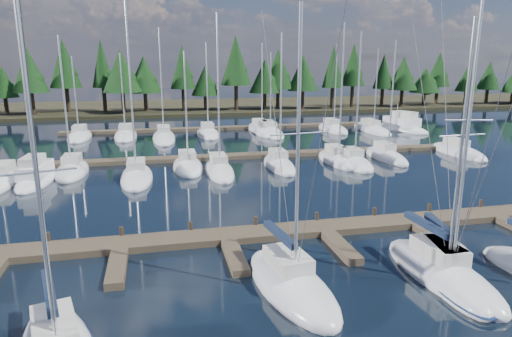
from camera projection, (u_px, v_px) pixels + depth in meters
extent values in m
plane|color=black|center=(273.00, 181.00, 39.62)|extent=(260.00, 260.00, 0.00)
cube|color=#2D2A19|center=(202.00, 107.00, 96.47)|extent=(220.00, 30.00, 0.60)
cube|color=#4E4230|center=(322.00, 228.00, 28.19)|extent=(44.00, 2.00, 0.40)
cube|color=#4E4230|center=(117.00, 268.00, 22.84)|extent=(0.90, 4.00, 0.40)
cube|color=#4E4230|center=(235.00, 257.00, 24.09)|extent=(0.90, 4.00, 0.40)
cube|color=#4E4230|center=(341.00, 247.00, 25.35)|extent=(0.90, 4.00, 0.40)
cube|color=#4E4230|center=(437.00, 238.00, 26.60)|extent=(0.90, 4.00, 0.40)
cylinder|color=#2F241A|center=(48.00, 240.00, 25.73)|extent=(0.26, 0.26, 0.90)
cylinder|color=#2F241A|center=(122.00, 234.00, 26.57)|extent=(0.26, 0.26, 0.90)
cylinder|color=#2F241A|center=(191.00, 229.00, 27.41)|extent=(0.26, 0.26, 0.90)
cylinder|color=#2F241A|center=(256.00, 224.00, 28.24)|extent=(0.26, 0.26, 0.90)
cylinder|color=#2F241A|center=(317.00, 219.00, 29.08)|extent=(0.26, 0.26, 0.90)
cylinder|color=#2F241A|center=(374.00, 214.00, 29.92)|extent=(0.26, 0.26, 0.90)
cylinder|color=#2F241A|center=(429.00, 210.00, 30.75)|extent=(0.26, 0.26, 0.90)
cylinder|color=#2F241A|center=(481.00, 206.00, 31.59)|extent=(0.26, 0.26, 0.90)
cube|color=#4E4230|center=(250.00, 155.00, 49.06)|extent=(50.00, 1.80, 0.40)
cube|color=#4E4230|center=(223.00, 128.00, 68.03)|extent=(46.00, 1.80, 0.40)
cube|color=beige|center=(54.00, 327.00, 15.83)|extent=(2.04, 2.88, 0.70)
cylinder|color=silver|center=(38.00, 190.00, 13.90)|extent=(0.20, 0.20, 11.10)
cylinder|color=silver|center=(50.00, 295.00, 16.49)|extent=(1.06, 3.48, 0.12)
cube|color=#121D32|center=(49.00, 292.00, 16.46)|extent=(1.23, 3.39, 0.30)
cylinder|color=silver|center=(36.00, 172.00, 13.76)|extent=(2.24, 0.67, 0.07)
cylinder|color=#3F3F44|center=(42.00, 211.00, 12.43)|extent=(0.96, 3.41, 11.41)
cylinder|color=#3F3F44|center=(36.00, 178.00, 15.78)|extent=(1.17, 4.19, 11.41)
ellipsoid|color=silver|center=(291.00, 287.00, 21.06)|extent=(3.96, 8.19, 1.90)
cube|color=beige|center=(288.00, 260.00, 21.13)|extent=(1.91, 2.72, 0.70)
cylinder|color=silver|center=(298.00, 147.00, 19.13)|extent=(0.18, 0.18, 11.61)
cylinder|color=silver|center=(280.00, 237.00, 21.81)|extent=(0.64, 3.43, 0.12)
cube|color=#121D32|center=(280.00, 234.00, 21.77)|extent=(0.84, 3.31, 0.30)
cylinder|color=silver|center=(298.00, 134.00, 18.99)|extent=(2.52, 0.45, 0.07)
cylinder|color=#3F3F44|center=(317.00, 159.00, 17.63)|extent=(0.54, 3.37, 11.91)
cylinder|color=#3F3F44|center=(278.00, 142.00, 21.05)|extent=(0.66, 4.15, 11.92)
ellipsoid|color=silver|center=(441.00, 275.00, 22.19)|extent=(3.15, 8.40, 1.90)
cube|color=beige|center=(438.00, 249.00, 22.29)|extent=(1.62, 2.73, 0.70)
cylinder|color=silver|center=(461.00, 148.00, 20.28)|extent=(0.17, 0.17, 11.14)
cylinder|color=silver|center=(427.00, 228.00, 23.03)|extent=(0.34, 3.63, 0.12)
cube|color=#121D32|center=(427.00, 225.00, 23.00)|extent=(0.56, 3.48, 0.30)
cylinder|color=silver|center=(463.00, 135.00, 20.14)|extent=(2.39, 0.21, 0.07)
cylinder|color=#3F3F44|center=(491.00, 159.00, 18.65)|extent=(0.25, 3.57, 11.45)
cylinder|color=#3F3F44|center=(430.00, 142.00, 22.35)|extent=(0.30, 4.40, 11.45)
ellipsoid|color=silver|center=(448.00, 276.00, 22.10)|extent=(3.78, 8.03, 1.90)
cube|color=beige|center=(447.00, 250.00, 22.19)|extent=(1.75, 2.67, 0.70)
cylinder|color=silver|center=(467.00, 134.00, 20.06)|extent=(0.19, 0.19, 12.37)
cylinder|color=silver|center=(440.00, 229.00, 22.91)|extent=(0.74, 3.36, 0.12)
cube|color=#121D32|center=(440.00, 226.00, 22.88)|extent=(0.94, 3.25, 0.30)
cylinder|color=silver|center=(469.00, 120.00, 19.91)|extent=(2.14, 0.47, 0.07)
cylinder|color=#3F3F44|center=(487.00, 145.00, 18.48)|extent=(0.65, 3.30, 12.68)
cylinder|color=#3F3F44|center=(447.00, 130.00, 22.08)|extent=(0.79, 4.05, 12.68)
ellipsoid|color=#0C1C40|center=(448.00, 275.00, 22.09)|extent=(3.93, 8.35, 0.18)
ellipsoid|color=silver|center=(2.00, 182.00, 38.81)|extent=(2.60, 8.93, 1.90)
cube|color=beige|center=(2.00, 167.00, 38.95)|extent=(1.43, 2.86, 0.70)
ellipsoid|color=silver|center=(72.00, 172.00, 42.15)|extent=(2.77, 7.47, 1.90)
cube|color=beige|center=(72.00, 159.00, 42.22)|extent=(1.52, 2.39, 0.70)
cylinder|color=silver|center=(65.00, 101.00, 40.25)|extent=(0.16, 0.16, 11.35)
ellipsoid|color=silver|center=(137.00, 178.00, 40.02)|extent=(2.76, 8.34, 1.90)
cube|color=beige|center=(136.00, 164.00, 40.13)|extent=(1.52, 2.67, 0.70)
cylinder|color=silver|center=(130.00, 85.00, 37.70)|extent=(0.16, 0.16, 14.51)
ellipsoid|color=silver|center=(188.00, 168.00, 43.83)|extent=(2.82, 7.58, 1.90)
cube|color=beige|center=(187.00, 155.00, 43.91)|extent=(1.55, 2.43, 0.70)
cylinder|color=silver|center=(186.00, 107.00, 42.08)|extent=(0.16, 0.16, 10.06)
ellipsoid|color=silver|center=(219.00, 172.00, 42.32)|extent=(2.52, 8.31, 1.90)
cube|color=beige|center=(218.00, 158.00, 42.43)|extent=(1.38, 2.66, 0.70)
cylinder|color=silver|center=(218.00, 91.00, 40.16)|extent=(0.16, 0.16, 13.18)
ellipsoid|color=silver|center=(279.00, 166.00, 44.47)|extent=(2.46, 7.75, 1.90)
cube|color=beige|center=(278.00, 153.00, 44.55)|extent=(1.35, 2.48, 0.70)
cylinder|color=silver|center=(281.00, 97.00, 42.52)|extent=(0.16, 0.16, 11.66)
ellipsoid|color=silver|center=(337.00, 161.00, 46.63)|extent=(2.69, 8.07, 1.90)
cube|color=beige|center=(336.00, 149.00, 46.73)|extent=(1.48, 2.58, 0.70)
cylinder|color=silver|center=(342.00, 90.00, 44.54)|extent=(0.16, 0.16, 12.69)
ellipsoid|color=silver|center=(353.00, 164.00, 45.32)|extent=(2.81, 7.15, 1.90)
cube|color=beige|center=(352.00, 151.00, 45.37)|extent=(1.55, 2.29, 0.70)
cylinder|color=silver|center=(358.00, 96.00, 43.37)|extent=(0.16, 0.16, 11.86)
ellipsoid|color=silver|center=(386.00, 158.00, 48.24)|extent=(2.43, 8.19, 1.90)
cube|color=beige|center=(385.00, 146.00, 48.34)|extent=(1.34, 2.62, 0.70)
cylinder|color=silver|center=(392.00, 97.00, 46.32)|extent=(0.16, 0.16, 11.14)
ellipsoid|color=silver|center=(458.00, 153.00, 50.58)|extent=(2.60, 9.07, 1.90)
cube|color=beige|center=(457.00, 142.00, 50.73)|extent=(1.43, 2.90, 0.70)
cylinder|color=silver|center=(466.00, 100.00, 48.77)|extent=(0.16, 0.16, 9.97)
ellipsoid|color=silver|center=(80.00, 137.00, 60.49)|extent=(2.89, 8.64, 1.90)
cube|color=beige|center=(79.00, 128.00, 60.61)|extent=(1.59, 2.76, 0.70)
cylinder|color=silver|center=(75.00, 94.00, 58.73)|extent=(0.16, 0.16, 9.65)
ellipsoid|color=silver|center=(126.00, 136.00, 61.31)|extent=(2.92, 9.08, 1.90)
cube|color=beige|center=(125.00, 127.00, 61.45)|extent=(1.61, 2.91, 0.70)
cylinder|color=silver|center=(122.00, 92.00, 59.48)|extent=(0.16, 0.16, 10.02)
ellipsoid|color=silver|center=(164.00, 138.00, 59.70)|extent=(2.89, 10.95, 1.90)
cube|color=beige|center=(163.00, 129.00, 59.94)|extent=(1.59, 3.50, 0.70)
cylinder|color=silver|center=(161.00, 81.00, 57.43)|extent=(0.16, 0.16, 13.09)
ellipsoid|color=silver|center=(208.00, 134.00, 62.74)|extent=(2.88, 8.55, 1.90)
cube|color=beige|center=(207.00, 125.00, 62.86)|extent=(1.58, 2.74, 0.70)
cylinder|color=silver|center=(207.00, 86.00, 60.78)|extent=(0.16, 0.16, 11.37)
ellipsoid|color=silver|center=(261.00, 131.00, 65.70)|extent=(2.90, 11.96, 1.90)
cube|color=beige|center=(260.00, 122.00, 65.99)|extent=(1.59, 3.83, 0.70)
cylinder|color=silver|center=(262.00, 85.00, 63.58)|extent=(0.16, 0.16, 11.38)
ellipsoid|color=silver|center=(269.00, 132.00, 64.35)|extent=(2.99, 11.45, 1.90)
cube|color=beige|center=(268.00, 123.00, 64.61)|extent=(1.64, 3.66, 0.70)
cylinder|color=silver|center=(271.00, 90.00, 62.40)|extent=(0.16, 0.16, 10.18)
ellipsoid|color=silver|center=(333.00, 130.00, 66.88)|extent=(2.99, 8.73, 1.90)
cube|color=beige|center=(332.00, 121.00, 67.01)|extent=(1.64, 2.79, 0.70)
cylinder|color=silver|center=(336.00, 85.00, 64.92)|extent=(0.16, 0.16, 11.30)
ellipsoid|color=silver|center=(372.00, 130.00, 66.18)|extent=(2.75, 10.67, 1.90)
cube|color=beige|center=(371.00, 122.00, 66.40)|extent=(1.51, 3.42, 0.70)
cylinder|color=silver|center=(376.00, 87.00, 64.20)|extent=(0.16, 0.16, 10.72)
ellipsoid|color=silver|center=(37.00, 181.00, 39.21)|extent=(3.19, 8.01, 1.57)
cube|color=silver|center=(35.00, 170.00, 38.96)|extent=(2.28, 4.45, 1.05)
cube|color=beige|center=(33.00, 161.00, 38.38)|extent=(1.64, 2.84, 0.78)
cylinder|color=silver|center=(36.00, 152.00, 39.38)|extent=(0.09, 0.09, 1.39)
ellipsoid|color=silver|center=(401.00, 130.00, 66.94)|extent=(6.24, 9.88, 1.88)
cube|color=silver|center=(402.00, 121.00, 66.64)|extent=(4.02, 5.65, 1.25)
cube|color=beige|center=(405.00, 115.00, 66.02)|extent=(2.77, 3.68, 0.94)
cylinder|color=silver|center=(397.00, 109.00, 67.01)|extent=(0.10, 0.10, 1.67)
cylinder|color=black|center=(6.00, 105.00, 82.26)|extent=(0.70, 0.70, 2.86)
cone|color=black|center=(3.00, 82.00, 81.26)|extent=(4.72, 4.72, 5.57)
ellipsoid|color=black|center=(7.00, 89.00, 81.67)|extent=(2.83, 2.83, 2.83)
cylinder|color=black|center=(33.00, 103.00, 80.20)|extent=(0.70, 0.70, 3.92)
cone|color=black|center=(29.00, 70.00, 78.83)|extent=(6.08, 6.08, 7.62)
ellipsoid|color=black|center=(33.00, 80.00, 79.35)|extent=(3.65, 3.65, 3.65)
cylinder|color=black|center=(68.00, 100.00, 84.22)|extent=(0.70, 0.70, 4.45)
cone|color=black|center=(64.00, 63.00, 82.66)|extent=(5.58, 5.58, 8.66)
ellipsoid|color=black|center=(68.00, 75.00, 83.24)|extent=(3.35, 3.35, 3.35)
cylinder|color=black|center=(105.00, 99.00, 84.81)|extent=(0.70, 0.70, 4.46)
cone|color=black|center=(102.00, 63.00, 83.26)|extent=(3.90, 3.90, 8.66)
ellipsoid|color=black|center=(105.00, 74.00, 83.83)|extent=(2.34, 2.34, 2.34)
cylinder|color=black|center=(123.00, 103.00, 82.12)|extent=(0.70, 0.70, 3.81)
cone|color=black|center=(121.00, 71.00, 80.79)|extent=(6.88, 6.88, 7.41)
ellipsoid|color=black|center=(125.00, 81.00, 81.30)|extent=(4.13, 4.13, 4.13)
cylinder|color=black|center=(146.00, 102.00, 86.38)|extent=(0.70, 0.70, 3.43)
cone|color=black|center=(144.00, 74.00, 85.18)|extent=(6.50, 6.50, 6.66)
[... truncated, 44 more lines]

